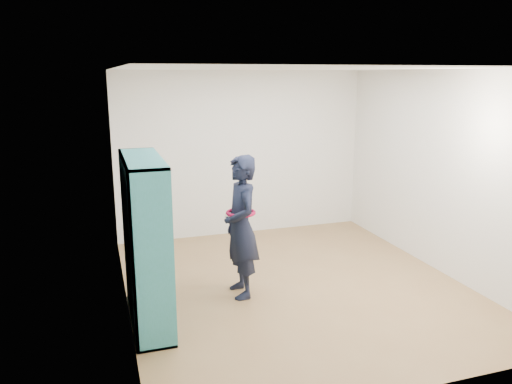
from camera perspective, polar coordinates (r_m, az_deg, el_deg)
name	(u,v)px	position (r m, az deg, el deg)	size (l,w,h in m)	color
floor	(295,285)	(6.28, 4.46, -10.58)	(4.50, 4.50, 0.00)	olive
ceiling	(299,69)	(5.74, 4.94, 13.88)	(4.50, 4.50, 0.00)	white
wall_left	(121,195)	(5.44, -15.16, -0.32)	(0.02, 4.50, 2.60)	silver
wall_right	(440,172)	(6.88, 20.26, 2.12)	(0.02, 4.50, 2.60)	silver
wall_back	(242,154)	(7.96, -1.56, 4.37)	(4.00, 0.02, 2.60)	silver
wall_front	(411,242)	(3.97, 17.31, -5.53)	(4.00, 0.02, 2.60)	silver
bookshelf	(143,245)	(5.23, -12.76, -5.92)	(0.38, 1.31, 1.74)	teal
person	(241,227)	(5.74, -1.73, -3.98)	(0.41, 0.61, 1.66)	black
smartphone	(227,217)	(5.75, -3.35, -2.85)	(0.03, 0.10, 0.14)	silver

